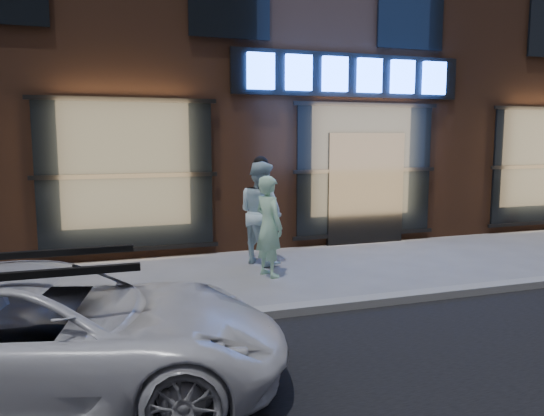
{
  "coord_description": "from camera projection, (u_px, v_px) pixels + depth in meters",
  "views": [
    {
      "loc": [
        -5.6,
        -6.28,
        2.32
      ],
      "look_at": [
        -2.94,
        1.6,
        1.2
      ],
      "focal_mm": 35.0,
      "sensor_mm": 36.0,
      "label": 1
    }
  ],
  "objects": [
    {
      "name": "man_cap",
      "position": [
        261.0,
        213.0,
        9.7
      ],
      "size": [
        1.03,
        1.13,
        1.89
      ],
      "primitive_type": "imported",
      "rotation": [
        0.0,
        0.0,
        1.99
      ],
      "color": "white",
      "rests_on": "ground"
    },
    {
      "name": "white_suv",
      "position": [
        45.0,
        335.0,
        4.65
      ],
      "size": [
        4.59,
        2.76,
        1.19
      ],
      "primitive_type": "imported",
      "rotation": [
        0.0,
        0.0,
        1.38
      ],
      "color": "silver",
      "rests_on": "ground"
    },
    {
      "name": "ground",
      "position": [
        490.0,
        292.0,
        7.98
      ],
      "size": [
        90.0,
        90.0,
        0.0
      ],
      "primitive_type": "plane",
      "color": "slate",
      "rests_on": "ground"
    },
    {
      "name": "curb",
      "position": [
        490.0,
        288.0,
        7.98
      ],
      "size": [
        60.0,
        0.25,
        0.12
      ],
      "primitive_type": "cube",
      "color": "gray",
      "rests_on": "ground"
    },
    {
      "name": "man_bowtie",
      "position": [
        269.0,
        226.0,
        8.8
      ],
      "size": [
        0.58,
        0.71,
        1.69
      ],
      "primitive_type": "imported",
      "rotation": [
        0.0,
        0.0,
        1.88
      ],
      "color": "#BBF6C9",
      "rests_on": "ground"
    },
    {
      "name": "storefront_building",
      "position": [
        298.0,
        35.0,
        14.8
      ],
      "size": [
        30.2,
        8.28,
        10.3
      ],
      "color": "#54301E",
      "rests_on": "ground"
    }
  ]
}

